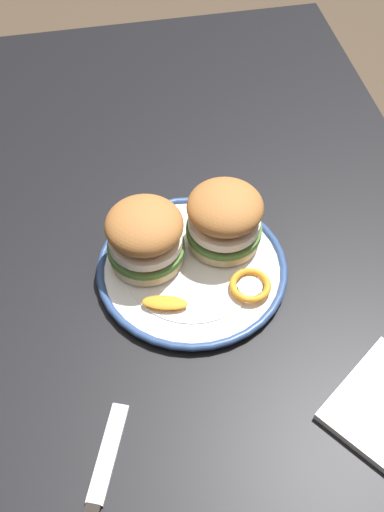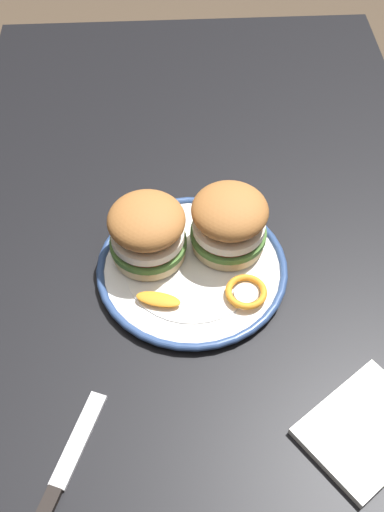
{
  "view_description": "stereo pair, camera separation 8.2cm",
  "coord_description": "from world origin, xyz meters",
  "views": [
    {
      "loc": [
        -0.64,
        0.13,
        1.55
      ],
      "look_at": [
        -0.07,
        0.02,
        0.82
      ],
      "focal_mm": 44.44,
      "sensor_mm": 36.0,
      "label": 1
    },
    {
      "loc": [
        -0.65,
        0.05,
        1.55
      ],
      "look_at": [
        -0.07,
        0.02,
        0.82
      ],
      "focal_mm": 44.44,
      "sensor_mm": 36.0,
      "label": 2
    }
  ],
  "objects": [
    {
      "name": "ground_plane",
      "position": [
        0.0,
        0.0,
        0.0
      ],
      "size": [
        8.0,
        8.0,
        0.0
      ],
      "primitive_type": "plane",
      "color": "#4C3D2D"
    },
    {
      "name": "dining_table",
      "position": [
        0.0,
        0.0,
        0.66
      ],
      "size": [
        1.27,
        0.81,
        0.78
      ],
      "color": "black",
      "rests_on": "ground"
    },
    {
      "name": "dinner_plate",
      "position": [
        -0.07,
        0.02,
        0.79
      ],
      "size": [
        0.29,
        0.29,
        0.02
      ],
      "color": "white",
      "rests_on": "dining_table"
    },
    {
      "name": "sandwich_half_left",
      "position": [
        -0.04,
        0.09,
        0.84
      ],
      "size": [
        0.13,
        0.13,
        0.1
      ],
      "color": "beige",
      "rests_on": "dinner_plate"
    },
    {
      "name": "sandwich_half_right",
      "position": [
        -0.03,
        -0.03,
        0.84
      ],
      "size": [
        0.13,
        0.13,
        0.1
      ],
      "color": "beige",
      "rests_on": "dinner_plate"
    },
    {
      "name": "orange_peel_curled",
      "position": [
        -0.12,
        -0.05,
        0.8
      ],
      "size": [
        0.08,
        0.08,
        0.01
      ],
      "color": "orange",
      "rests_on": "dinner_plate"
    },
    {
      "name": "orange_peel_strip_long",
      "position": [
        -0.13,
        0.07,
        0.8
      ],
      "size": [
        0.04,
        0.07,
        0.01
      ],
      "color": "orange",
      "rests_on": "dinner_plate"
    },
    {
      "name": "table_knife",
      "position": [
        -0.38,
        0.2,
        0.78
      ],
      "size": [
        0.21,
        0.1,
        0.01
      ],
      "color": "silver",
      "rests_on": "dining_table"
    },
    {
      "name": "folded_napkin",
      "position": [
        -0.33,
        -0.19,
        0.78
      ],
      "size": [
        0.19,
        0.2,
        0.01
      ],
      "primitive_type": "cube",
      "rotation": [
        0.0,
        0.0,
        2.2
      ],
      "color": "white",
      "rests_on": "dining_table"
    }
  ]
}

